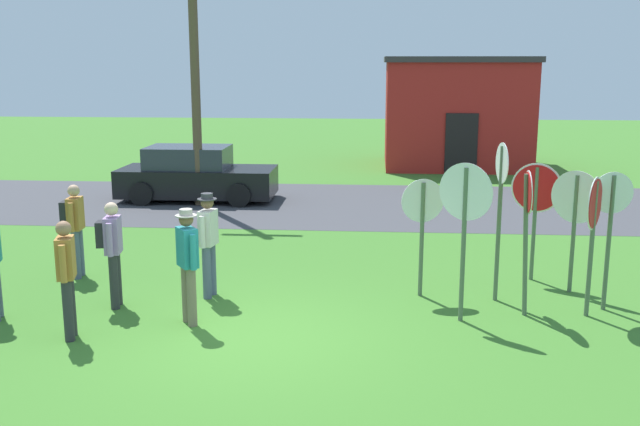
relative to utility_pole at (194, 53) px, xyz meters
The scene contains 18 objects.
ground_plane 10.75m from the utility_pole, 71.84° to the right, with size 80.00×80.00×0.00m, color #3D7528.
street_asphalt 5.10m from the utility_pole, ahead, with size 60.00×6.40×0.01m, color #424247.
building_background 11.42m from the utility_pole, 46.95° to the left, with size 5.30×4.64×3.99m.
utility_pole is the anchor object (origin of this frame).
parked_car_on_street 3.41m from the utility_pole, 110.91° to the left, with size 4.30×2.02×1.51m.
stop_sign_nearest 10.38m from the utility_pole, 48.08° to the right, with size 0.11×0.64×2.58m.
stop_sign_low_front 11.11m from the utility_pole, 49.36° to the right, with size 0.16×0.66×2.25m.
stop_sign_far_back 11.74m from the utility_pole, 45.49° to the right, with size 0.41×0.70×2.16m.
stop_sign_rear_right 9.63m from the utility_pole, 53.12° to the right, with size 0.70×0.20×1.97m.
stop_sign_leaning_left 10.74m from the utility_pole, 54.49° to the right, with size 0.72×0.47×2.39m.
stop_sign_rear_left 10.20m from the utility_pole, 39.86° to the right, with size 0.81×0.34×2.10m.
stop_sign_center_cluster 11.00m from the utility_pole, 40.87° to the right, with size 0.68×0.57×2.07m.
stop_sign_leaning_right 11.77m from the utility_pole, 43.15° to the right, with size 0.64×0.10×2.19m.
person_near_signs 9.70m from the utility_pole, 77.09° to the right, with size 0.39×0.48×1.74m.
person_in_dark_shirt 8.89m from the utility_pole, 85.31° to the right, with size 0.39×0.56×1.69m.
person_on_left 7.47m from the utility_pole, 94.77° to the right, with size 0.38×0.57×1.69m.
person_in_blue 8.53m from the utility_pole, 74.98° to the right, with size 0.31×0.56×1.74m.
person_with_sunhat 10.16m from the utility_pole, 86.85° to the right, with size 0.31×0.55×1.69m.
Camera 1 is at (1.68, -9.50, 3.82)m, focal length 40.55 mm.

